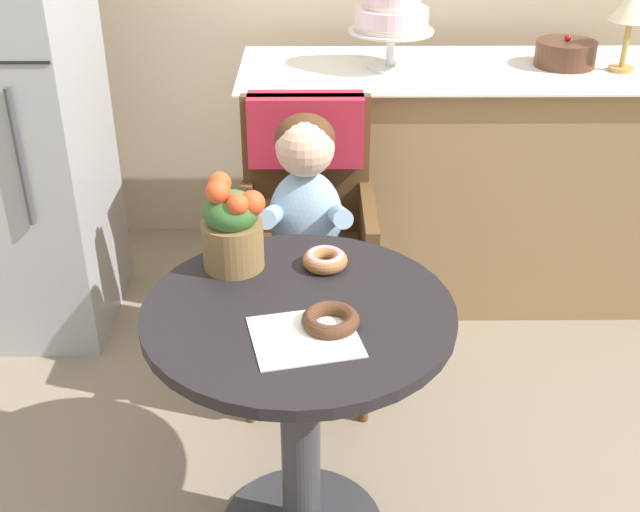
{
  "coord_description": "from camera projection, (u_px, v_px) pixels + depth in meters",
  "views": [
    {
      "loc": [
        0.04,
        -1.53,
        1.71
      ],
      "look_at": [
        0.05,
        0.15,
        0.77
      ],
      "focal_mm": 44.94,
      "sensor_mm": 36.0,
      "label": 1
    }
  ],
  "objects": [
    {
      "name": "flower_vase",
      "position": [
        233.0,
        225.0,
        1.93
      ],
      "size": [
        0.16,
        0.15,
        0.24
      ],
      "color": "brown",
      "rests_on": "cafe_table"
    },
    {
      "name": "wicker_chair",
      "position": [
        306.0,
        202.0,
        2.5
      ],
      "size": [
        0.42,
        0.45,
        0.95
      ],
      "rotation": [
        0.0,
        0.0,
        -0.1
      ],
      "color": "brown",
      "rests_on": "ground"
    },
    {
      "name": "paper_napkin",
      "position": [
        305.0,
        337.0,
        1.71
      ],
      "size": [
        0.26,
        0.25,
        0.0
      ],
      "primitive_type": "cube",
      "rotation": [
        0.0,
        0.0,
        0.22
      ],
      "color": "white",
      "rests_on": "cafe_table"
    },
    {
      "name": "tiered_cake_stand",
      "position": [
        392.0,
        16.0,
        2.78
      ],
      "size": [
        0.3,
        0.3,
        0.28
      ],
      "color": "silver",
      "rests_on": "display_counter"
    },
    {
      "name": "donut_front",
      "position": [
        331.0,
        319.0,
        1.74
      ],
      "size": [
        0.13,
        0.13,
        0.03
      ],
      "color": "#4C2D19",
      "rests_on": "cafe_table"
    },
    {
      "name": "seated_child",
      "position": [
        306.0,
        213.0,
        2.34
      ],
      "size": [
        0.27,
        0.32,
        0.73
      ],
      "color": "#8CADCC",
      "rests_on": "ground"
    },
    {
      "name": "donut_mid",
      "position": [
        325.0,
        259.0,
        1.97
      ],
      "size": [
        0.11,
        0.11,
        0.04
      ],
      "color": "#936033",
      "rests_on": "cafe_table"
    },
    {
      "name": "cafe_table",
      "position": [
        300.0,
        382.0,
        1.92
      ],
      "size": [
        0.72,
        0.72,
        0.72
      ],
      "color": "black",
      "rests_on": "ground"
    },
    {
      "name": "round_layer_cake",
      "position": [
        565.0,
        54.0,
        2.87
      ],
      "size": [
        0.21,
        0.21,
        0.11
      ],
      "color": "#4C2D1E",
      "rests_on": "display_counter"
    },
    {
      "name": "display_counter",
      "position": [
        447.0,
        182.0,
        3.09
      ],
      "size": [
        1.56,
        0.62,
        0.9
      ],
      "color": "#93754C",
      "rests_on": "ground"
    },
    {
      "name": "table_lamp",
      "position": [
        632.0,
        8.0,
        2.74
      ],
      "size": [
        0.15,
        0.15,
        0.28
      ],
      "color": "#B28C47",
      "rests_on": "display_counter"
    }
  ]
}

